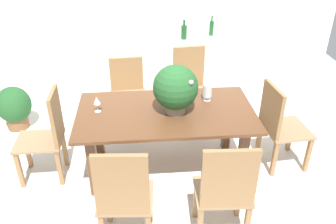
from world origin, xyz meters
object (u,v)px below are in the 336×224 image
(chair_near_right, at_px, (225,189))
(chair_head_end, at_px, (48,133))
(wine_bottle_clear, at_px, (184,32))
(kitchen_counter, at_px, (182,65))
(chair_foot_end, at_px, (278,123))
(potted_plant_floor, at_px, (14,107))
(crystal_vase_left, at_px, (207,91))
(wine_bottle_dark, at_px, (161,25))
(wine_bottle_tall, at_px, (220,27))
(flower_centerpiece, at_px, (176,88))
(wine_bottle_amber, at_px, (211,28))
(wine_bottle_green, at_px, (186,30))
(crystal_vase_center_near, at_px, (189,87))
(chair_far_left, at_px, (127,89))
(chair_near_left, at_px, (124,196))
(dining_table, at_px, (166,121))
(wine_glass, at_px, (97,101))
(chair_far_right, at_px, (190,83))

(chair_near_right, relative_size, chair_head_end, 1.01)
(wine_bottle_clear, bearing_deg, kitchen_counter, 89.48)
(chair_foot_end, distance_m, potted_plant_floor, 3.30)
(crystal_vase_left, distance_m, wine_bottle_dark, 1.86)
(wine_bottle_tall, bearing_deg, flower_centerpiece, -114.25)
(kitchen_counter, xyz_separation_m, wine_bottle_amber, (0.42, -0.03, 0.58))
(flower_centerpiece, height_order, wine_bottle_amber, flower_centerpiece)
(wine_bottle_green, distance_m, wine_bottle_tall, 0.51)
(potted_plant_floor, bearing_deg, crystal_vase_center_near, -18.23)
(chair_far_left, relative_size, wine_bottle_clear, 3.35)
(chair_near_left, xyz_separation_m, potted_plant_floor, (-1.48, 2.04, -0.26))
(flower_centerpiece, height_order, crystal_vase_center_near, flower_centerpiece)
(dining_table, distance_m, wine_bottle_green, 1.90)
(wine_bottle_amber, bearing_deg, crystal_vase_center_near, -109.47)
(crystal_vase_left, bearing_deg, wine_bottle_green, 91.02)
(wine_glass, distance_m, kitchen_counter, 2.14)
(chair_foot_end, bearing_deg, chair_near_right, 135.43)
(wine_bottle_tall, bearing_deg, chair_far_left, -148.00)
(chair_near_right, bearing_deg, wine_glass, -41.12)
(wine_bottle_clear, bearing_deg, wine_bottle_green, 70.98)
(flower_centerpiece, bearing_deg, potted_plant_floor, 152.09)
(wine_bottle_green, relative_size, potted_plant_floor, 0.38)
(crystal_vase_left, xyz_separation_m, kitchen_counter, (-0.07, 1.65, -0.39))
(chair_near_left, bearing_deg, kitchen_counter, -101.69)
(dining_table, distance_m, wine_bottle_clear, 1.78)
(potted_plant_floor, bearing_deg, wine_bottle_green, 18.29)
(crystal_vase_left, height_order, potted_plant_floor, crystal_vase_left)
(dining_table, relative_size, chair_far_left, 1.99)
(potted_plant_floor, bearing_deg, crystal_vase_left, -19.44)
(kitchen_counter, bearing_deg, wine_bottle_dark, 151.78)
(chair_foot_end, height_order, chair_head_end, chair_head_end)
(dining_table, distance_m, wine_bottle_tall, 2.12)
(wine_glass, relative_size, wine_bottle_dark, 0.55)
(flower_centerpiece, bearing_deg, wine_bottle_tall, 65.75)
(crystal_vase_center_near, xyz_separation_m, wine_bottle_green, (0.15, 1.49, 0.17))
(chair_near_left, bearing_deg, chair_far_right, -107.77)
(flower_centerpiece, relative_size, wine_glass, 2.99)
(potted_plant_floor, bearing_deg, kitchen_counter, 19.54)
(wine_bottle_amber, xyz_separation_m, wine_bottle_dark, (-0.72, 0.19, 0.01))
(chair_near_right, distance_m, chair_head_end, 1.91)
(chair_near_left, height_order, chair_head_end, chair_near_left)
(chair_near_left, distance_m, kitchen_counter, 2.98)
(chair_foot_end, xyz_separation_m, wine_bottle_tall, (-0.28, 1.86, 0.51))
(chair_far_right, relative_size, chair_head_end, 1.01)
(dining_table, height_order, chair_far_right, chair_far_right)
(dining_table, relative_size, chair_head_end, 1.80)
(chair_near_left, xyz_separation_m, wine_bottle_amber, (1.23, 2.83, 0.48))
(chair_near_right, bearing_deg, chair_far_left, -64.84)
(chair_near_right, relative_size, wine_bottle_green, 4.57)
(chair_far_left, distance_m, flower_centerpiece, 1.25)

